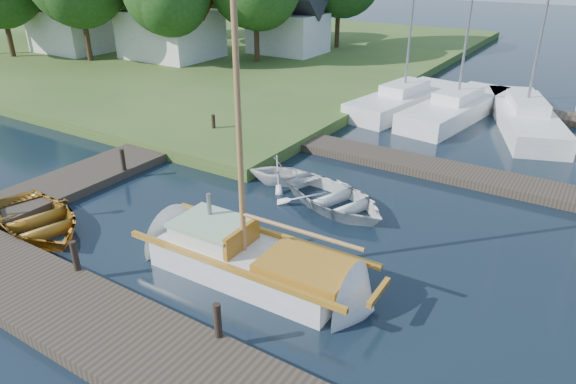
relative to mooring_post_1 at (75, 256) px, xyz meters
The scene contains 19 objects.
ground 5.87m from the mooring_post_1, 59.04° to the left, with size 160.00×160.00×0.00m, color black.
near_dock 3.21m from the mooring_post_1, 18.43° to the right, with size 18.00×2.20×0.30m, color #332A20.
left_dock 8.62m from the mooring_post_1, 125.54° to the left, with size 2.20×18.00×0.30m, color #332A20.
far_dock 12.55m from the mooring_post_1, 66.50° to the left, with size 14.00×1.60×0.30m, color #332A20.
shore 36.80m from the mooring_post_1, 132.80° to the left, with size 50.00×40.00×0.50m, color #395A21.
mooring_post_1 is the anchor object (origin of this frame).
mooring_post_2 4.50m from the mooring_post_1, ahead, with size 0.16×0.16×0.80m, color black.
mooring_post_4 6.40m from the mooring_post_1, 128.66° to the left, with size 0.16×0.16×0.80m, color black.
mooring_post_5 10.77m from the mooring_post_1, 111.80° to the left, with size 0.16×0.16×0.80m, color black.
sailboat 4.44m from the mooring_post_1, 34.42° to the left, with size 7.19×2.13×9.83m.
dinghy 3.31m from the mooring_post_1, 162.43° to the left, with size 2.93×4.10×0.85m, color #925615.
tender_b 7.63m from the mooring_post_1, 82.21° to the left, with size 1.88×2.18×1.15m, color silver.
tender_c 7.83m from the mooring_post_1, 63.03° to the left, with size 2.81×3.94×0.82m, color silver.
marina_boat_0 18.83m from the mooring_post_1, 86.16° to the left, with size 3.46×8.11×10.89m.
marina_boat_1 19.26m from the mooring_post_1, 78.14° to the left, with size 3.40×8.63×11.04m.
marina_boat_2 20.30m from the mooring_post_1, 69.70° to the left, with size 5.01×8.86×11.44m.
house_a 27.11m from the mooring_post_1, 128.99° to the left, with size 6.30×5.00×6.29m.
house_b 31.47m from the mooring_post_1, 142.77° to the left, with size 5.77×4.50×5.79m.
house_c 29.22m from the mooring_post_1, 112.17° to the left, with size 5.25×4.00×5.28m.
Camera 1 is at (7.14, -11.20, 7.47)m, focal length 32.00 mm.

